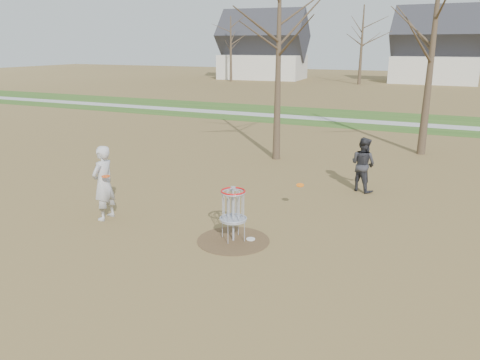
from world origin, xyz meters
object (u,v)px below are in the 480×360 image
at_px(disc_grounded, 251,239).
at_px(disc_golf_basket, 233,206).
at_px(player_standing, 103,183).
at_px(player_throwing, 363,164).

xyz_separation_m(disc_grounded, disc_golf_basket, (-0.37, -0.22, 0.89)).
bearing_deg(player_standing, disc_golf_basket, 91.33).
height_order(player_standing, disc_grounded, player_standing).
relative_size(player_throwing, disc_golf_basket, 1.32).
distance_m(player_standing, disc_grounded, 4.36).
relative_size(player_standing, disc_grounded, 9.37).
bearing_deg(disc_golf_basket, player_throwing, 68.89).
xyz_separation_m(player_standing, player_throwing, (5.97, 5.54, -0.14)).
xyz_separation_m(player_standing, disc_grounded, (4.23, 0.31, -1.01)).
bearing_deg(player_throwing, player_standing, 68.61).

